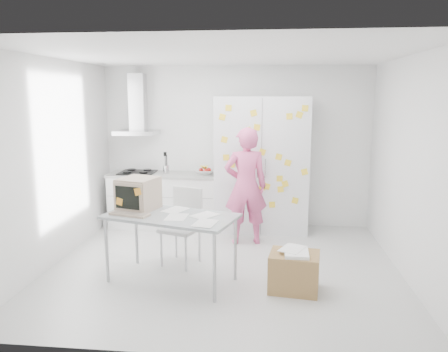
# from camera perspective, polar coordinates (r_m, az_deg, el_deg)

# --- Properties ---
(floor) EXTENTS (4.50, 4.00, 0.02)m
(floor) POSITION_cam_1_polar(r_m,az_deg,el_deg) (5.86, -0.07, -11.87)
(floor) COLOR silver
(floor) RESTS_ON ground
(walls) EXTENTS (4.52, 4.01, 2.70)m
(walls) POSITION_cam_1_polar(r_m,az_deg,el_deg) (6.19, 0.63, 2.44)
(walls) COLOR white
(walls) RESTS_ON ground
(ceiling) EXTENTS (4.50, 4.00, 0.02)m
(ceiling) POSITION_cam_1_polar(r_m,az_deg,el_deg) (5.44, -0.08, 15.58)
(ceiling) COLOR white
(ceiling) RESTS_ON walls
(counter_run) EXTENTS (1.84, 0.63, 1.28)m
(counter_run) POSITION_cam_1_polar(r_m,az_deg,el_deg) (7.51, -7.82, -3.04)
(counter_run) COLOR white
(counter_run) RESTS_ON ground
(range_hood) EXTENTS (0.70, 0.48, 1.01)m
(range_hood) POSITION_cam_1_polar(r_m,az_deg,el_deg) (7.56, -11.22, 8.34)
(range_hood) COLOR silver
(range_hood) RESTS_ON walls
(tall_cabinet) EXTENTS (1.50, 0.68, 2.20)m
(tall_cabinet) POSITION_cam_1_polar(r_m,az_deg,el_deg) (7.15, 4.94, 1.47)
(tall_cabinet) COLOR silver
(tall_cabinet) RESTS_ON ground
(person) EXTENTS (0.71, 0.54, 1.76)m
(person) POSITION_cam_1_polar(r_m,az_deg,el_deg) (6.52, 2.86, -1.34)
(person) COLOR #E1578F
(person) RESTS_ON ground
(desk) EXTENTS (1.69, 1.16, 1.22)m
(desk) POSITION_cam_1_polar(r_m,az_deg,el_deg) (5.38, -9.70, -3.56)
(desk) COLOR #91989B
(desk) RESTS_ON ground
(chair) EXTENTS (0.58, 0.58, 1.01)m
(chair) POSITION_cam_1_polar(r_m,az_deg,el_deg) (5.86, -5.33, -5.90)
(chair) COLOR beige
(chair) RESTS_ON ground
(cardboard_box) EXTENTS (0.61, 0.52, 0.49)m
(cardboard_box) POSITION_cam_1_polar(r_m,az_deg,el_deg) (5.19, 9.15, -12.17)
(cardboard_box) COLOR #9B7643
(cardboard_box) RESTS_ON ground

